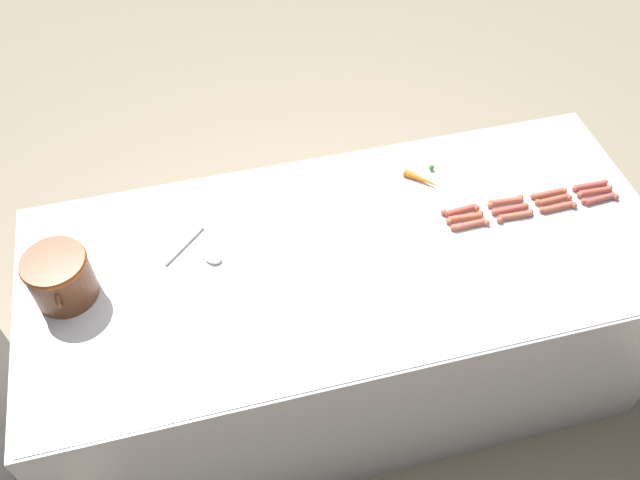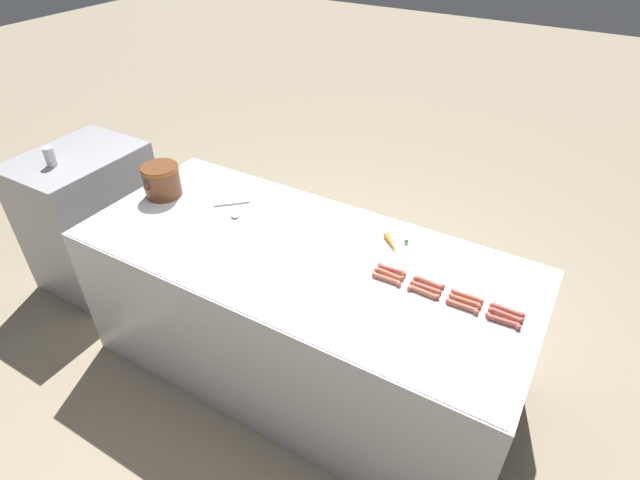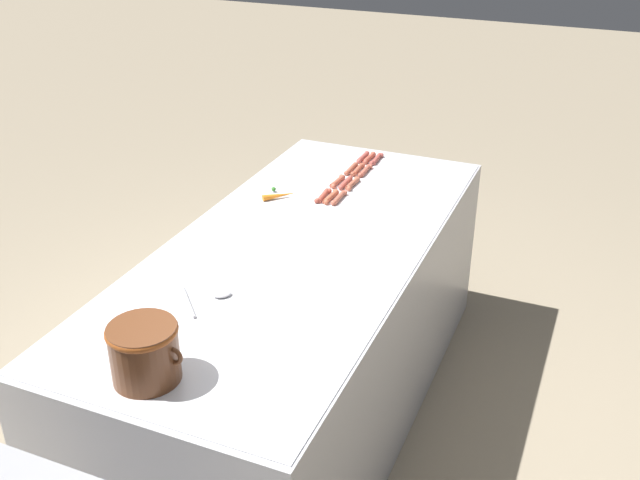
{
  "view_description": "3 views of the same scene",
  "coord_description": "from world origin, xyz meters",
  "views": [
    {
      "loc": [
        -1.51,
        0.5,
        2.91
      ],
      "look_at": [
        -0.0,
        0.11,
        1.03
      ],
      "focal_mm": 37.49,
      "sensor_mm": 36.0,
      "label": 1
    },
    {
      "loc": [
        -1.78,
        -1.16,
        2.54
      ],
      "look_at": [
        0.09,
        -0.07,
        0.96
      ],
      "focal_mm": 28.28,
      "sensor_mm": 36.0,
      "label": 2
    },
    {
      "loc": [
        -1.2,
        2.59,
        2.42
      ],
      "look_at": [
        -0.07,
        -0.08,
        0.92
      ],
      "focal_mm": 41.64,
      "sensor_mm": 36.0,
      "label": 3
    }
  ],
  "objects": [
    {
      "name": "ground_plane",
      "position": [
        0.0,
        0.0,
        0.0
      ],
      "size": [
        20.0,
        20.0,
        0.0
      ],
      "primitive_type": "plane",
      "color": "gray"
    },
    {
      "name": "griddle_counter",
      "position": [
        0.0,
        0.0,
        0.46
      ],
      "size": [
        1.08,
        2.48,
        0.92
      ],
      "color": "#BCBCC1",
      "rests_on": "ground_plane"
    },
    {
      "name": "hot_dog_0",
      "position": [
        0.01,
        -1.06,
        0.93
      ],
      "size": [
        0.03,
        0.16,
        0.03
      ],
      "color": "#B24F46",
      "rests_on": "griddle_counter"
    },
    {
      "name": "hot_dog_1",
      "position": [
        0.01,
        -0.87,
        0.93
      ],
      "size": [
        0.03,
        0.16,
        0.03
      ],
      "color": "#BC5A46",
      "rests_on": "griddle_counter"
    },
    {
      "name": "hot_dog_2",
      "position": [
        0.01,
        -0.69,
        0.93
      ],
      "size": [
        0.03,
        0.16,
        0.03
      ],
      "color": "#B65D45",
      "rests_on": "griddle_counter"
    },
    {
      "name": "hot_dog_3",
      "position": [
        0.01,
        -0.49,
        0.93
      ],
      "size": [
        0.03,
        0.16,
        0.03
      ],
      "color": "#BA5E47",
      "rests_on": "griddle_counter"
    },
    {
      "name": "hot_dog_4",
      "position": [
        0.05,
        -1.06,
        0.93
      ],
      "size": [
        0.03,
        0.16,
        0.03
      ],
      "color": "#B55240",
      "rests_on": "griddle_counter"
    },
    {
      "name": "hot_dog_5",
      "position": [
        0.05,
        -0.87,
        0.93
      ],
      "size": [
        0.03,
        0.16,
        0.03
      ],
      "color": "#B1563E",
      "rests_on": "griddle_counter"
    },
    {
      "name": "hot_dog_6",
      "position": [
        0.04,
        -0.68,
        0.93
      ],
      "size": [
        0.03,
        0.16,
        0.03
      ],
      "color": "#B55145",
      "rests_on": "griddle_counter"
    },
    {
      "name": "hot_dog_7",
      "position": [
        0.05,
        -0.49,
        0.93
      ],
      "size": [
        0.03,
        0.16,
        0.03
      ],
      "color": "#BB5C40",
      "rests_on": "griddle_counter"
    },
    {
      "name": "hot_dog_8",
      "position": [
        0.08,
        -1.06,
        0.93
      ],
      "size": [
        0.03,
        0.16,
        0.03
      ],
      "color": "#B05147",
      "rests_on": "griddle_counter"
    },
    {
      "name": "hot_dog_9",
      "position": [
        0.08,
        -0.87,
        0.93
      ],
      "size": [
        0.03,
        0.16,
        0.03
      ],
      "color": "#B25B44",
      "rests_on": "griddle_counter"
    },
    {
      "name": "hot_dog_10",
      "position": [
        0.09,
        -0.68,
        0.93
      ],
      "size": [
        0.04,
        0.16,
        0.03
      ],
      "color": "#B85B44",
      "rests_on": "griddle_counter"
    },
    {
      "name": "hot_dog_11",
      "position": [
        0.09,
        -0.49,
        0.93
      ],
      "size": [
        0.04,
        0.16,
        0.03
      ],
      "color": "#B54F3F",
      "rests_on": "griddle_counter"
    },
    {
      "name": "bean_pot",
      "position": [
        0.06,
        1.04,
        1.03
      ],
      "size": [
        0.28,
        0.23,
        0.2
      ],
      "color": "brown",
      "rests_on": "griddle_counter"
    },
    {
      "name": "serving_spoon",
      "position": [
        0.12,
        0.54,
        0.93
      ],
      "size": [
        0.21,
        0.22,
        0.02
      ],
      "color": "#B7B7BC",
      "rests_on": "griddle_counter"
    },
    {
      "name": "carrot",
      "position": [
        0.29,
        -0.4,
        0.94
      ],
      "size": [
        0.14,
        0.14,
        0.03
      ],
      "color": "orange",
      "rests_on": "griddle_counter"
    }
  ]
}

